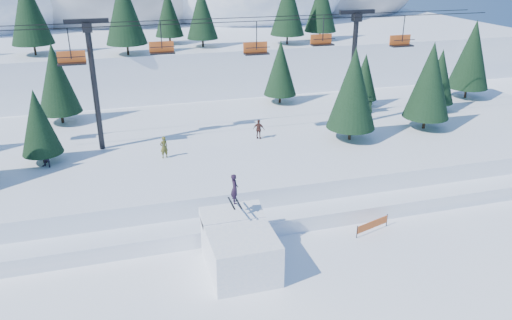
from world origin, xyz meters
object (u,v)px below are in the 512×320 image
object	(u,v)px
jump_kicker	(240,248)
chairlift	(225,58)
banner_near	(372,225)
banner_far	(359,214)

from	to	relation	value
jump_kicker	chairlift	distance (m)	17.95
jump_kicker	banner_near	bearing A→B (deg)	9.57
banner_near	banner_far	size ratio (longest dim) A/B	0.96
banner_far	chairlift	bearing A→B (deg)	117.00
chairlift	banner_near	xyz separation A→B (m)	(6.60, -14.23, -8.78)
banner_near	banner_far	xyz separation A→B (m)	(-0.17, 1.61, 0.00)
jump_kicker	banner_near	size ratio (longest dim) A/B	2.01
jump_kicker	banner_far	xyz separation A→B (m)	(9.35, 3.22, -0.86)
jump_kicker	banner_far	size ratio (longest dim) A/B	1.93
jump_kicker	banner_far	world-z (taller)	jump_kicker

